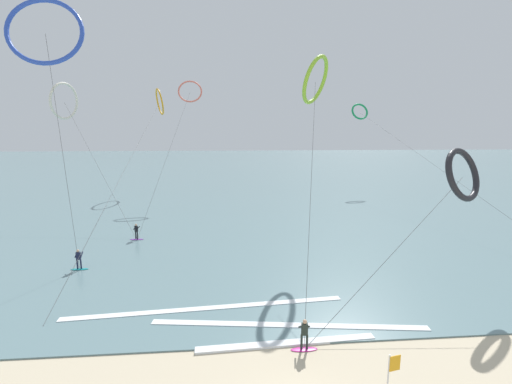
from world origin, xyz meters
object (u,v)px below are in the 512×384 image
Objects in this scene: surfer_magenta at (304,337)px; kite_emerald at (360,112)px; surfer_teal at (79,261)px; kite_coral at (190,92)px; kite_cobalt at (45,31)px; kite_amber at (160,102)px; kite_lime at (316,80)px; kite_charcoal at (463,175)px; beach_flag at (390,381)px; kite_ivory at (64,101)px; surfer_violet at (136,233)px.

surfer_magenta is 55.53m from kite_emerald.
kite_coral is at bearing -101.56° from surfer_teal.
kite_amber is at bearing 83.85° from kite_cobalt.
kite_cobalt reaches higher than kite_lime.
kite_charcoal reaches higher than beach_flag.
kite_amber is at bearing 126.97° from kite_coral.
kite_ivory is 0.37× the size of kite_amber.
surfer_teal is at bearing 138.01° from beach_flag.
surfer_teal is at bearing -142.08° from kite_emerald.
kite_emerald is (35.13, 30.16, 14.30)m from surfer_violet.
kite_amber is at bearing 166.35° from kite_ivory.
kite_ivory is 19.29m from kite_amber.
surfer_violet is 0.04× the size of kite_emerald.
kite_charcoal is 0.73× the size of kite_lime.
kite_cobalt is at bearing -41.19° from kite_lime.
kite_amber is (9.96, 16.45, 1.46)m from kite_ivory.
surfer_magenta is at bearing 165.13° from surfer_violet.
kite_coral is at bearing -115.39° from kite_lime.
surfer_teal is at bearing -38.78° from kite_lime.
beach_flag reaches higher than surfer_teal.
kite_lime is (21.69, 5.35, -2.36)m from kite_cobalt.
kite_cobalt is at bearing -104.55° from kite_coral.
kite_lime reaches higher than surfer_magenta.
kite_lime reaches higher than kite_charcoal.
kite_cobalt is 22.46m from kite_lime.
beach_flag is (-19.65, -53.91, -13.05)m from kite_emerald.
kite_charcoal is at bearing -165.83° from surfer_violet.
kite_lime is (-17.08, -31.68, 0.88)m from kite_emerald.
kite_cobalt reaches higher than kite_ivory.
surfer_magenta is 0.09× the size of kite_ivory.
kite_coral is at bearing -176.84° from kite_emerald.
kite_emerald is (31.84, 5.76, -2.77)m from kite_coral.
kite_lime reaches higher than beach_flag.
kite_coral is 8.13× the size of beach_flag.
beach_flag is (18.02, -16.22, 1.25)m from surfer_teal.
kite_coral is at bearing 106.80° from surfer_magenta.
kite_cobalt is 25.24m from kite_ivory.
kite_amber is (0.22, 39.56, -1.44)m from kite_cobalt.
kite_charcoal reaches higher than surfer_teal.
kite_cobalt is at bearing -143.41° from kite_emerald.
kite_cobalt is 0.45× the size of kite_emerald.
surfer_magenta is at bearing -120.97° from kite_emerald.
surfer_magenta is at bearing 112.92° from beach_flag.
surfer_magenta is at bearing 20.05° from kite_lime.
beach_flag is at bearing 178.01° from kite_amber.
kite_lime is at bearing 8.02° from kite_cobalt.
surfer_violet is 23.63m from kite_lime.
kite_coral is (-22.59, 36.78, 9.73)m from kite_charcoal.
kite_cobalt reaches higher than surfer_magenta.
kite_emerald is at bearing 123.55° from kite_ivory.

